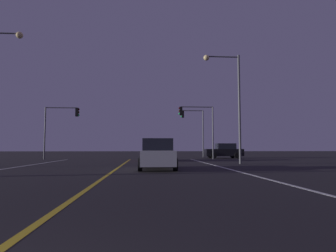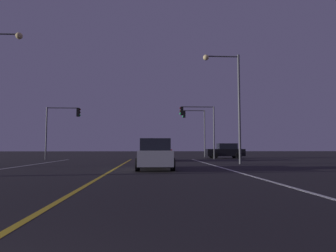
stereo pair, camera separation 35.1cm
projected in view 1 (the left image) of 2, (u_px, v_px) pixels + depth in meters
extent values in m
cube|color=silver|center=(251.00, 175.00, 13.00)|extent=(0.16, 35.30, 0.01)
cube|color=gold|center=(106.00, 176.00, 12.55)|extent=(0.16, 35.30, 0.01)
cylinder|color=black|center=(214.00, 155.00, 32.63)|extent=(0.68, 0.22, 0.68)
cylinder|color=black|center=(210.00, 155.00, 34.42)|extent=(0.68, 0.22, 0.68)
cylinder|color=black|center=(237.00, 155.00, 32.82)|extent=(0.68, 0.22, 0.68)
cylinder|color=black|center=(233.00, 155.00, 34.61)|extent=(0.68, 0.22, 0.68)
cube|color=black|center=(223.00, 152.00, 33.64)|extent=(4.30, 1.80, 0.80)
cube|color=black|center=(225.00, 146.00, 33.71)|extent=(2.10, 1.60, 0.64)
cube|color=red|center=(243.00, 152.00, 33.20)|extent=(0.08, 0.24, 0.16)
cube|color=red|center=(240.00, 151.00, 34.40)|extent=(0.08, 0.24, 0.16)
cylinder|color=black|center=(141.00, 162.00, 17.62)|extent=(0.22, 0.68, 0.68)
cylinder|color=black|center=(171.00, 162.00, 17.75)|extent=(0.22, 0.68, 0.68)
cylinder|color=black|center=(140.00, 165.00, 14.93)|extent=(0.22, 0.68, 0.68)
cylinder|color=black|center=(175.00, 165.00, 15.06)|extent=(0.22, 0.68, 0.68)
cube|color=#B7BABF|center=(157.00, 157.00, 16.36)|extent=(1.80, 4.30, 0.80)
cube|color=black|center=(157.00, 145.00, 16.17)|extent=(1.60, 2.10, 0.64)
cube|color=red|center=(146.00, 157.00, 14.24)|extent=(0.24, 0.08, 0.16)
cube|color=red|center=(171.00, 157.00, 14.33)|extent=(0.24, 0.08, 0.16)
cylinder|color=black|center=(151.00, 157.00, 28.51)|extent=(0.22, 0.68, 0.68)
cylinder|color=black|center=(169.00, 157.00, 28.64)|extent=(0.22, 0.68, 0.68)
cylinder|color=black|center=(151.00, 158.00, 25.82)|extent=(0.22, 0.68, 0.68)
cylinder|color=black|center=(171.00, 157.00, 25.95)|extent=(0.22, 0.68, 0.68)
cube|color=maroon|center=(160.00, 154.00, 27.25)|extent=(1.80, 4.30, 0.80)
cube|color=black|center=(161.00, 146.00, 27.06)|extent=(1.60, 2.10, 0.64)
cube|color=red|center=(155.00, 153.00, 25.13)|extent=(0.24, 0.08, 0.16)
cube|color=red|center=(168.00, 153.00, 25.22)|extent=(0.24, 0.08, 0.16)
cylinder|color=#4C4C51|center=(213.00, 133.00, 31.44)|extent=(0.14, 0.14, 5.64)
cylinder|color=#4C4C51|center=(197.00, 107.00, 31.53)|extent=(3.45, 0.10, 0.10)
cube|color=black|center=(181.00, 111.00, 31.37)|extent=(0.28, 0.36, 0.90)
sphere|color=#3A0605|center=(179.00, 108.00, 31.38)|extent=(0.20, 0.20, 0.20)
sphere|color=#3C2706|center=(179.00, 111.00, 31.36)|extent=(0.20, 0.20, 0.20)
sphere|color=#19E059|center=(179.00, 114.00, 31.33)|extent=(0.20, 0.20, 0.20)
cylinder|color=#4C4C51|center=(45.00, 133.00, 30.17)|extent=(0.14, 0.14, 5.42)
cylinder|color=#4C4C51|center=(61.00, 108.00, 30.49)|extent=(3.22, 0.10, 0.10)
cube|color=black|center=(77.00, 112.00, 30.57)|extent=(0.28, 0.36, 0.90)
sphere|color=#3A0605|center=(79.00, 109.00, 30.60)|extent=(0.20, 0.20, 0.20)
sphere|color=#3C2706|center=(79.00, 112.00, 30.58)|extent=(0.20, 0.20, 0.20)
sphere|color=#19E059|center=(79.00, 115.00, 30.56)|extent=(0.20, 0.20, 0.20)
cylinder|color=#4C4C51|center=(203.00, 134.00, 36.93)|extent=(0.14, 0.14, 5.94)
cylinder|color=#4C4C51|center=(193.00, 111.00, 37.05)|extent=(2.58, 0.10, 0.10)
cube|color=black|center=(183.00, 114.00, 36.92)|extent=(0.28, 0.36, 0.90)
sphere|color=#3A0605|center=(182.00, 112.00, 36.93)|extent=(0.20, 0.20, 0.20)
sphere|color=#3C2706|center=(182.00, 114.00, 36.91)|extent=(0.20, 0.20, 0.20)
sphere|color=#19E059|center=(182.00, 116.00, 36.89)|extent=(0.20, 0.20, 0.20)
cylinder|color=#4C4C51|center=(2.00, 33.00, 18.80)|extent=(2.16, 0.10, 0.10)
sphere|color=#F9D88C|center=(20.00, 35.00, 18.87)|extent=(0.44, 0.44, 0.44)
cylinder|color=#4C4C51|center=(239.00, 109.00, 22.07)|extent=(0.18, 0.18, 8.27)
cylinder|color=#4C4C51|center=(222.00, 57.00, 22.27)|extent=(2.49, 0.10, 0.10)
sphere|color=#F9D88C|center=(206.00, 58.00, 22.18)|extent=(0.44, 0.44, 0.44)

